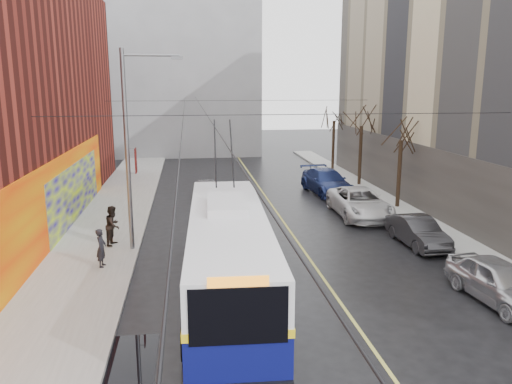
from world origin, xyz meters
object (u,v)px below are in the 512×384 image
streetlight_pole (131,146)px  following_car (208,191)px  parked_car_b (418,231)px  pedestrian_b (113,225)px  parked_car_a (499,282)px  parked_car_c (360,203)px  tree_near (402,127)px  trolleybus (228,253)px  tree_mid (362,115)px  pedestrian_a (101,248)px  parked_car_d (327,182)px  tree_far (334,112)px

streetlight_pole → following_car: size_ratio=2.21×
parked_car_b → pedestrian_b: bearing=171.1°
parked_car_a → parked_car_c: bearing=89.3°
tree_near → parked_car_c: (-2.93, -1.46, -4.17)m
streetlight_pole → parked_car_b: bearing=-4.1°
streetlight_pole → following_car: streetlight_pole is taller
pedestrian_b → trolleybus: bearing=-126.8°
trolleybus → pedestrian_b: 7.94m
tree_mid → parked_car_a: (-2.00, -20.26, -4.50)m
pedestrian_a → parked_car_d: bearing=-39.9°
streetlight_pole → tree_mid: size_ratio=1.35×
trolleybus → following_car: size_ratio=3.10×
parked_car_c → pedestrian_a: size_ratio=3.63×
tree_mid → trolleybus: size_ratio=0.53×
parked_car_d → trolleybus: bearing=-122.9°
tree_far → following_car: bearing=-137.9°
tree_far → pedestrian_a: bearing=-126.2°
tree_near → parked_car_c: tree_near is taller
streetlight_pole → pedestrian_b: (-1.06, 0.67, -3.77)m
tree_near → parked_car_a: tree_near is taller
tree_far → pedestrian_a: tree_far is taller
parked_car_b → tree_mid: bearing=79.5°
pedestrian_a → streetlight_pole: bearing=-22.0°
parked_car_d → pedestrian_b: size_ratio=3.10×
streetlight_pole → parked_car_d: (12.02, 10.83, -4.01)m
parked_car_c → trolleybus: bearing=-128.5°
following_car → pedestrian_a: bearing=-117.8°
tree_near → following_car: (-11.46, 3.64, -4.28)m
pedestrian_a → tree_far: bearing=-30.9°
streetlight_pole → parked_car_c: 13.64m
tree_near → parked_car_d: size_ratio=1.11×
tree_mid → parked_car_a: bearing=-95.6°
pedestrian_a → pedestrian_b: bearing=3.8°
tree_near → following_car: 12.76m
streetlight_pole → tree_near: bearing=21.6°
tree_far → parked_car_a: 27.69m
streetlight_pole → parked_car_a: 15.56m
tree_near → streetlight_pole: bearing=-158.4°
parked_car_c → pedestrian_a: (-13.35, -6.75, 0.14)m
trolleybus → parked_car_b: 10.46m
streetlight_pole → tree_far: bearing=52.9°
parked_car_b → following_car: bearing=129.4°
parked_car_d → following_car: 8.42m
streetlight_pole → trolleybus: bearing=-55.7°
following_car → pedestrian_a: (-4.82, -11.85, 0.26)m
following_car → pedestrian_b: size_ratio=2.19×
streetlight_pole → parked_car_c: (12.21, 4.54, -4.04)m
tree_near → pedestrian_a: tree_near is taller
tree_near → parked_car_d: bearing=122.9°
tree_far → following_car: tree_far is taller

